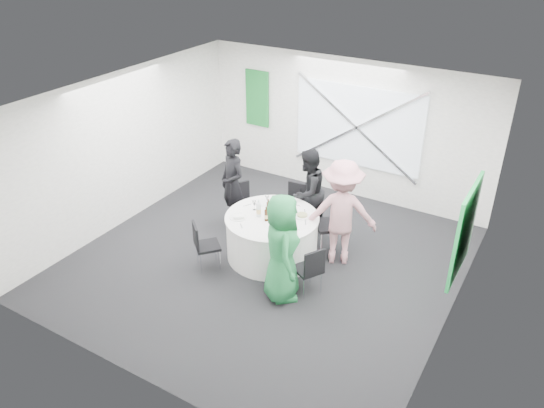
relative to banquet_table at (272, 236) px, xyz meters
The scene contains 49 objects.
floor 0.43m from the banquet_table, 90.00° to the right, with size 6.00×6.00×0.00m, color black.
ceiling 2.43m from the banquet_table, 90.00° to the right, with size 6.00×6.00×0.00m, color silver.
wall_back 2.98m from the banquet_table, 90.00° to the left, with size 6.00×6.00×0.00m, color silver.
wall_front 3.36m from the banquet_table, 90.00° to the right, with size 6.00×6.00×0.00m, color silver.
wall_left 3.17m from the banquet_table, behind, with size 6.00×6.00×0.00m, color silver.
wall_right 3.17m from the banquet_table, ahead, with size 6.00×6.00×0.00m, color silver.
window_panel 2.99m from the banquet_table, 83.80° to the left, with size 2.60×0.03×1.60m, color silver.
window_brace_a 2.96m from the banquet_table, 83.71° to the left, with size 0.05×0.05×3.16m, color silver.
window_brace_b 2.96m from the banquet_table, 83.71° to the left, with size 0.05×0.05×3.16m, color silver.
green_banner 3.65m from the banquet_table, 126.03° to the left, with size 0.55×0.04×1.20m, color #136327.
green_sign 3.08m from the banquet_table, ahead, with size 0.05×1.20×1.40m, color green.
banquet_table is the anchor object (origin of this frame).
chair_back 1.04m from the banquet_table, 96.37° to the left, with size 0.43×0.44×0.87m.
chair_back_left 1.10m from the banquet_table, 150.06° to the left, with size 0.55×0.54×0.87m.
chair_back_right 1.12m from the banquet_table, 40.30° to the left, with size 0.66×0.66×1.03m.
chair_front_right 1.19m from the banquet_table, 30.11° to the right, with size 0.52×0.51×0.83m.
chair_front_left 1.18m from the banquet_table, 131.43° to the right, with size 0.54×0.54×0.84m.
person_man_back_left 1.37m from the banquet_table, 154.36° to the left, with size 0.61×0.40×1.68m, color black.
person_man_back 1.13m from the banquet_table, 83.72° to the left, with size 0.77×0.42×1.59m, color black.
person_woman_pink 1.24m from the banquet_table, 24.56° to the left, with size 1.17×0.54×1.82m, color #C7818C.
person_woman_green 1.19m from the banquet_table, 51.72° to the right, with size 0.84×0.54×1.71m, color #217A3E.
plate_back 0.69m from the banquet_table, 96.14° to the left, with size 0.25×0.25×0.01m.
plate_back_left 0.64m from the banquet_table, 140.07° to the left, with size 0.27×0.27×0.01m.
plate_back_right 0.64m from the banquet_table, 32.61° to the left, with size 0.26×0.26×0.04m.
plate_front_right 0.65m from the banquet_table, 45.33° to the right, with size 0.27×0.27×0.04m.
plate_front_left 0.68m from the banquet_table, 147.01° to the right, with size 0.29×0.29×0.01m.
napkin 0.69m from the banquet_table, 142.66° to the right, with size 0.17×0.11×0.05m, color white.
beer_bottle_a 0.50m from the banquet_table, 142.09° to the left, with size 0.06×0.06×0.24m.
beer_bottle_b 0.50m from the banquet_table, 76.35° to the left, with size 0.06×0.06×0.27m.
beer_bottle_c 0.49m from the banquet_table, ahead, with size 0.06×0.06×0.24m.
beer_bottle_d 0.50m from the banquet_table, 96.89° to the right, with size 0.06×0.06×0.25m.
green_water_bottle 0.52m from the banquet_table, 14.65° to the left, with size 0.08×0.08×0.30m.
clear_water_bottle 0.55m from the banquet_table, 153.93° to the right, with size 0.08×0.08×0.30m.
wine_glass_a 0.63m from the banquet_table, ahead, with size 0.07×0.07×0.17m.
wine_glass_b 0.65m from the banquet_table, 85.00° to the left, with size 0.07×0.07×0.17m.
wine_glass_c 0.61m from the banquet_table, 34.77° to the left, with size 0.07×0.07×0.17m.
wine_glass_d 0.66m from the banquet_table, 132.24° to the left, with size 0.07×0.07×0.17m.
wine_glass_e 0.63m from the banquet_table, 15.35° to the left, with size 0.07×0.07×0.17m.
wine_glass_f 0.63m from the banquet_table, behind, with size 0.07×0.07×0.17m.
fork_a 0.69m from the banquet_table, 11.26° to the left, with size 0.01×0.15×0.01m, color silver.
knife_a 0.69m from the banquet_table, 47.92° to the left, with size 0.01×0.15×0.01m, color silver.
fork_b 0.69m from the banquet_table, 152.28° to the right, with size 0.01×0.15×0.01m, color silver.
knife_b 0.69m from the banquet_table, 117.50° to the right, with size 0.01×0.15×0.01m, color silver.
fork_c 0.69m from the banquet_table, 53.51° to the right, with size 0.01×0.15×0.01m, color silver.
knife_c 0.69m from the banquet_table, 17.07° to the right, with size 0.01×0.15×0.01m, color silver.
fork_d 0.69m from the banquet_table, 73.62° to the left, with size 0.01×0.15×0.01m, color silver.
knife_d 0.69m from the banquet_table, 104.63° to the left, with size 0.01×0.15×0.01m, color silver.
fork_e 0.69m from the banquet_table, 132.26° to the left, with size 0.01×0.15×0.01m, color silver.
knife_e 0.69m from the banquet_table, 167.97° to the left, with size 0.01×0.15×0.01m, color silver.
Camera 1 is at (3.85, -6.28, 5.13)m, focal length 35.00 mm.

